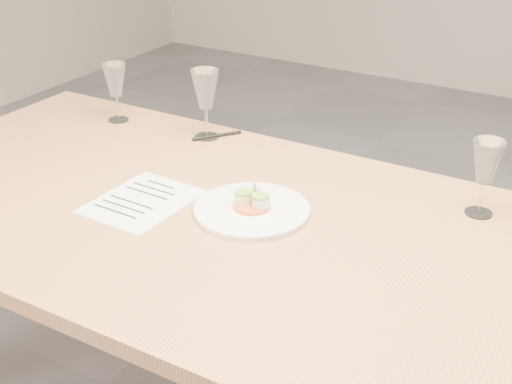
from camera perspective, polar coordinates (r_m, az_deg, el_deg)
The scene contains 7 objects.
dining_table at distance 1.69m, azimuth 3.07°, elevation -5.59°, with size 2.40×1.00×0.75m.
dinner_plate at distance 1.74m, azimuth -0.33°, elevation -1.38°, with size 0.28×0.28×0.07m.
recipe_sheet at distance 1.83m, azimuth -9.11°, elevation -0.72°, with size 0.22×0.28×0.00m.
ballpoint_pen at distance 2.19m, azimuth -3.15°, elevation 4.53°, with size 0.10×0.13×0.01m.
wine_glass_0 at distance 2.32m, azimuth -11.21°, elevation 8.68°, with size 0.08×0.08×0.19m.
wine_glass_1 at distance 2.15m, azimuth -4.08°, elevation 8.09°, with size 0.09×0.09×0.21m.
wine_glass_2 at distance 1.77m, azimuth 17.94°, elevation 2.18°, with size 0.08×0.08×0.19m.
Camera 1 is at (0.65, -1.27, 1.58)m, focal length 50.00 mm.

